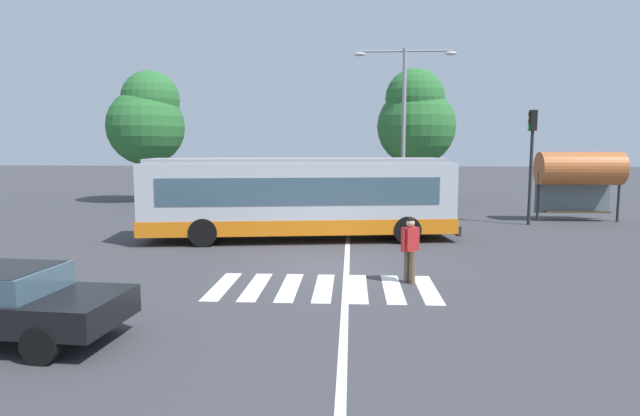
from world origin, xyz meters
The scene contains 13 objects.
ground_plane centered at (0.00, 0.00, 0.00)m, with size 160.00×160.00×0.00m, color #3D3D42.
city_transit_bus centered at (-1.40, 4.55, 1.59)m, with size 11.83×4.14×3.06m.
pedestrian_crossing_street centered at (2.07, -1.66, 0.97)m, with size 0.49×0.45×1.72m.
parked_car_black centered at (-3.70, 15.57, 0.77)m, with size 2.18×4.63×1.35m.
parked_car_red centered at (-0.90, 15.27, 0.77)m, with size 2.13×4.62×1.35m.
parked_car_champagne centered at (1.83, 15.55, 0.77)m, with size 2.09×4.60×1.35m.
traffic_light_far_corner centered at (8.49, 8.90, 3.39)m, with size 0.33×0.32×5.09m.
bus_stop_shelter centered at (11.17, 10.26, 2.42)m, with size 3.80×1.54×3.25m.
twin_arm_street_lamp centered at (3.19, 12.36, 5.26)m, with size 5.15×0.32×8.41m.
background_tree_left centered at (-12.19, 17.52, 5.20)m, with size 4.76×4.76×8.17m.
background_tree_right centered at (4.62, 19.29, 5.28)m, with size 4.99×4.99×8.39m.
crosswalk_painted_stripes centered at (-0.11, -2.27, 0.00)m, with size 5.57×2.68×0.01m.
lane_center_line centered at (0.43, 2.00, 0.00)m, with size 0.16×24.00×0.01m, color silver.
Camera 1 is at (0.56, -15.09, 3.50)m, focal length 29.68 mm.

